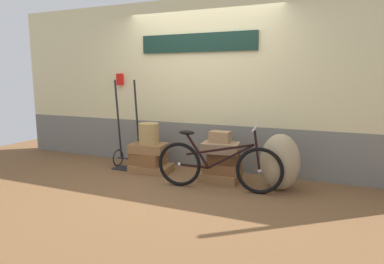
{
  "coord_description": "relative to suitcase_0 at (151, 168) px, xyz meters",
  "views": [
    {
      "loc": [
        1.98,
        -4.2,
        1.48
      ],
      "look_at": [
        0.11,
        0.13,
        0.7
      ],
      "focal_mm": 31.3,
      "sensor_mm": 36.0,
      "label": 1
    }
  ],
  "objects": [
    {
      "name": "suitcase_7",
      "position": [
        1.14,
        -0.0,
        0.58
      ],
      "size": [
        0.29,
        0.2,
        0.16
      ],
      "primitive_type": "cube",
      "rotation": [
        0.0,
        0.0,
        -0.01
      ],
      "color": "#9E754C",
      "rests_on": "suitcase_6"
    },
    {
      "name": "suitcase_0",
      "position": [
        0.0,
        0.0,
        0.0
      ],
      "size": [
        0.67,
        0.5,
        0.11
      ],
      "primitive_type": "cube",
      "rotation": [
        0.0,
        0.0,
        0.11
      ],
      "color": "olive",
      "rests_on": "ground"
    },
    {
      "name": "bicycle",
      "position": [
        1.24,
        -0.4,
        0.28
      ],
      "size": [
        1.68,
        0.46,
        0.86
      ],
      "color": "black",
      "rests_on": "ground"
    },
    {
      "name": "suitcase_2",
      "position": [
        -0.05,
        0.01,
        0.32
      ],
      "size": [
        0.59,
        0.44,
        0.14
      ],
      "primitive_type": "cube",
      "rotation": [
        0.0,
        0.0,
        0.1
      ],
      "color": "olive",
      "rests_on": "suitcase_1"
    },
    {
      "name": "burlap_sack",
      "position": [
        1.99,
        -0.07,
        0.32
      ],
      "size": [
        0.52,
        0.44,
        0.75
      ],
      "primitive_type": "ellipsoid",
      "color": "#9E8966",
      "rests_on": "ground"
    },
    {
      "name": "suitcase_6",
      "position": [
        1.16,
        -0.04,
        0.44
      ],
      "size": [
        0.55,
        0.39,
        0.14
      ],
      "primitive_type": "cube",
      "rotation": [
        0.0,
        0.0,
        0.11
      ],
      "color": "#937051",
      "rests_on": "suitcase_5"
    },
    {
      "name": "suitcase_3",
      "position": [
        1.15,
        -0.01,
        0.0
      ],
      "size": [
        0.56,
        0.41,
        0.12
      ],
      "primitive_type": "cube",
      "rotation": [
        0.0,
        0.0,
        -0.02
      ],
      "color": "olive",
      "rests_on": "ground"
    },
    {
      "name": "ground",
      "position": [
        0.64,
        -0.25,
        -0.09
      ],
      "size": [
        9.27,
        5.2,
        0.06
      ],
      "primitive_type": "cube",
      "color": "brown"
    },
    {
      "name": "wicker_basket",
      "position": [
        -0.02,
        -0.02,
        0.55
      ],
      "size": [
        0.31,
        0.31,
        0.33
      ],
      "primitive_type": "cylinder",
      "color": "#A8844C",
      "rests_on": "suitcase_2"
    },
    {
      "name": "luggage_trolley",
      "position": [
        -0.47,
        0.05,
        0.28
      ],
      "size": [
        0.45,
        0.36,
        1.44
      ],
      "color": "black",
      "rests_on": "ground"
    },
    {
      "name": "station_building",
      "position": [
        0.66,
        0.6,
        1.29
      ],
      "size": [
        7.27,
        0.74,
        2.69
      ],
      "color": "slate",
      "rests_on": "ground"
    },
    {
      "name": "suitcase_4",
      "position": [
        1.17,
        -0.0,
        0.14
      ],
      "size": [
        0.52,
        0.37,
        0.15
      ],
      "primitive_type": "cube",
      "rotation": [
        0.0,
        0.0,
        0.06
      ],
      "color": "brown",
      "rests_on": "suitcase_3"
    },
    {
      "name": "suitcase_5",
      "position": [
        1.19,
        0.0,
        0.29
      ],
      "size": [
        0.47,
        0.34,
        0.16
      ],
      "primitive_type": "cube",
      "rotation": [
        0.0,
        0.0,
        0.12
      ],
      "color": "brown",
      "rests_on": "suitcase_4"
    },
    {
      "name": "suitcase_1",
      "position": [
        -0.05,
        0.0,
        0.15
      ],
      "size": [
        0.51,
        0.39,
        0.19
      ],
      "primitive_type": "cube",
      "rotation": [
        0.0,
        0.0,
        -0.04
      ],
      "color": "brown",
      "rests_on": "suitcase_0"
    }
  ]
}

